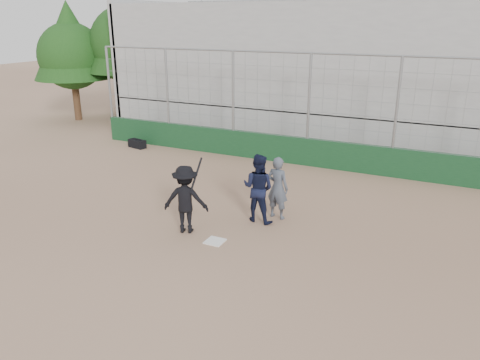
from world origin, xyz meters
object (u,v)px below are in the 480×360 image
at_px(catcher_crouched, 258,199).
at_px(batter_at_plate, 186,199).
at_px(umpire, 278,191).
at_px(equipment_bag, 137,144).

bearing_deg(catcher_crouched, batter_at_plate, -135.30).
bearing_deg(batter_at_plate, umpire, 46.05).
xyz_separation_m(catcher_crouched, equipment_bag, (-7.57, 4.67, -0.45)).
relative_size(batter_at_plate, equipment_bag, 2.24).
bearing_deg(equipment_bag, batter_at_plate, -44.22).
height_order(umpire, equipment_bag, umpire).
xyz_separation_m(batter_at_plate, umpire, (1.74, 1.81, -0.10)).
bearing_deg(umpire, catcher_crouched, 59.61).
bearing_deg(umpire, equipment_bag, -18.91).
distance_m(batter_at_plate, umpire, 2.51).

